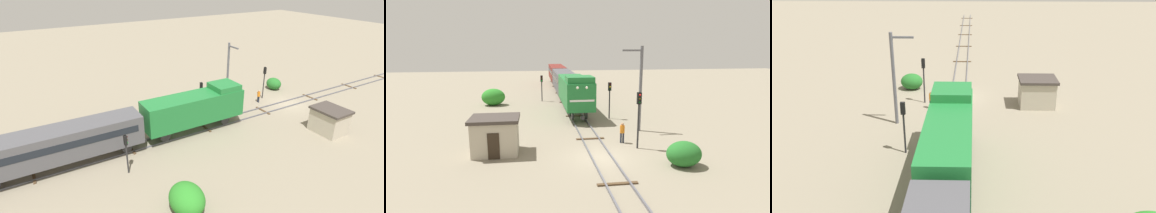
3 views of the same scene
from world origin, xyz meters
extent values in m
plane|color=gray|center=(0.00, 0.00, 0.00)|extent=(155.14, 155.14, 0.00)
cube|color=#595960|center=(-0.72, 0.00, 0.08)|extent=(0.10, 103.43, 0.16)
cube|color=#595960|center=(0.72, 0.00, 0.08)|extent=(0.10, 103.43, 0.16)
cube|color=#4C3823|center=(0.00, -21.55, 0.04)|extent=(2.40, 0.24, 0.09)
cube|color=#4C3823|center=(0.00, -12.93, 0.04)|extent=(2.40, 0.24, 0.09)
cube|color=#4C3823|center=(0.00, -4.31, 0.04)|extent=(2.40, 0.24, 0.09)
cube|color=#4C3823|center=(0.00, 4.31, 0.04)|extent=(2.40, 0.24, 0.09)
cube|color=#4C3823|center=(0.00, 12.93, 0.04)|extent=(2.40, 0.24, 0.09)
cube|color=#4C3823|center=(0.00, 21.55, 0.04)|extent=(2.40, 0.24, 0.09)
cube|color=#4C3823|center=(0.00, 30.17, 0.04)|extent=(2.40, 0.24, 0.09)
cube|color=#1E7233|center=(0.00, 14.41, 2.71)|extent=(2.90, 11.00, 2.90)
cube|color=#1E7233|center=(0.00, 10.51, 4.46)|extent=(2.75, 2.80, 0.60)
cube|color=#1E7233|center=(0.00, 8.86, 2.71)|extent=(2.84, 0.10, 2.84)
cube|color=white|center=(0.00, 8.82, 2.51)|extent=(2.46, 0.06, 0.20)
sphere|color=white|center=(-0.45, 8.81, 3.81)|extent=(0.28, 0.28, 0.28)
sphere|color=white|center=(0.45, 8.81, 3.81)|extent=(0.28, 0.28, 0.28)
cylinder|color=#262628|center=(0.00, 8.56, 0.86)|extent=(0.36, 0.50, 0.36)
cylinder|color=#262628|center=(-0.72, 10.71, 0.71)|extent=(0.18, 1.10, 1.10)
cylinder|color=#262628|center=(0.72, 10.71, 0.71)|extent=(0.18, 1.10, 1.10)
cylinder|color=#262628|center=(-0.72, 18.11, 0.71)|extent=(0.18, 1.10, 1.10)
cylinder|color=#262628|center=(0.72, 18.11, 0.71)|extent=(0.18, 1.10, 1.10)
cube|color=#4C4C51|center=(0.00, 27.51, 2.47)|extent=(2.80, 14.00, 2.70)
cube|color=black|center=(0.00, 27.51, 2.82)|extent=(2.84, 12.88, 0.64)
cylinder|color=#262628|center=(-0.72, 22.11, 0.64)|extent=(0.16, 0.96, 0.96)
cylinder|color=#262628|center=(0.72, 22.11, 0.64)|extent=(0.16, 0.96, 0.96)
cylinder|color=#262628|center=(3.20, 1.52, 2.20)|extent=(0.14, 0.14, 4.39)
cube|color=black|center=(3.20, 1.52, 3.94)|extent=(0.32, 0.24, 0.90)
sphere|color=red|center=(3.20, 1.38, 4.21)|extent=(0.16, 0.16, 0.16)
sphere|color=#3C3306|center=(3.20, 1.38, 3.93)|extent=(0.16, 0.16, 0.16)
sphere|color=black|center=(3.20, 1.38, 3.65)|extent=(0.16, 0.16, 0.16)
cylinder|color=#262628|center=(3.40, 11.33, 1.99)|extent=(0.14, 0.14, 3.98)
cube|color=black|center=(3.40, 11.33, 3.53)|extent=(0.32, 0.24, 0.90)
sphere|color=#390606|center=(3.40, 11.19, 3.80)|extent=(0.16, 0.16, 0.16)
sphere|color=yellow|center=(3.40, 11.19, 3.52)|extent=(0.16, 0.16, 0.16)
sphere|color=black|center=(3.40, 11.19, 3.24)|extent=(0.16, 0.16, 0.16)
cylinder|color=#262628|center=(-3.60, 23.03, 1.85)|extent=(0.14, 0.14, 3.70)
cube|color=black|center=(-3.60, 23.03, 3.25)|extent=(0.32, 0.24, 0.90)
sphere|color=#390606|center=(-3.60, 22.89, 3.52)|extent=(0.16, 0.16, 0.16)
sphere|color=#3C3306|center=(-3.60, 22.89, 3.24)|extent=(0.16, 0.16, 0.16)
sphere|color=green|center=(-3.60, 22.89, 2.96)|extent=(0.16, 0.16, 0.16)
cylinder|color=#262B38|center=(2.30, 2.99, 0.42)|extent=(0.15, 0.15, 0.85)
cylinder|color=#262B38|center=(2.50, 2.99, 0.42)|extent=(0.15, 0.15, 0.85)
cylinder|color=orange|center=(2.40, 2.99, 1.16)|extent=(0.38, 0.38, 0.62)
sphere|color=tan|center=(2.40, 2.99, 1.58)|extent=(0.23, 0.23, 0.23)
cylinder|color=#595960|center=(5.00, 6.28, 3.91)|extent=(0.28, 0.28, 7.81)
cube|color=#595960|center=(4.10, 6.28, 7.41)|extent=(1.80, 0.16, 0.16)
cube|color=#B2A893|center=(-7.50, 2.00, 1.25)|extent=(3.20, 2.60, 2.50)
cube|color=#3F3833|center=(-7.50, 2.00, 2.62)|extent=(3.50, 2.90, 0.24)
cube|color=#2D2319|center=(-7.50, 0.68, 0.95)|extent=(0.80, 0.06, 1.90)
ellipsoid|color=#236A26|center=(5.03, -2.29, 0.84)|extent=(2.31, 1.89, 1.68)
ellipsoid|color=#2A8026|center=(-10.11, 20.91, 1.11)|extent=(3.06, 2.50, 2.23)
camera|label=1|loc=(-24.67, 29.01, 15.87)|focal=28.00mm
camera|label=2|loc=(-4.51, -19.73, 7.78)|focal=28.00mm
camera|label=3|loc=(-1.49, 35.19, 13.68)|focal=35.00mm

